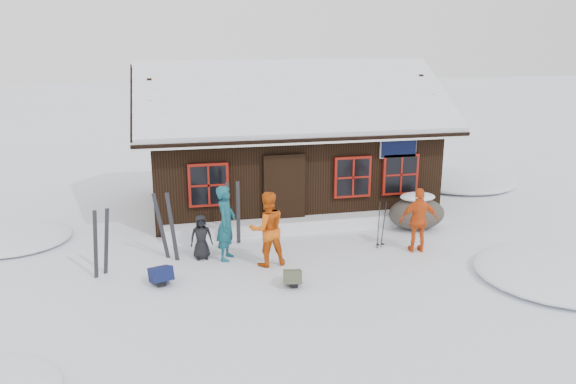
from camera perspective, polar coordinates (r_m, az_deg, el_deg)
name	(u,v)px	position (r m, az deg, el deg)	size (l,w,h in m)	color
ground	(269,266)	(12.83, -1.96, -7.52)	(120.00, 120.00, 0.00)	white
mountain_hut	(286,153)	(17.35, -0.23, 3.97)	(8.90, 6.09, 4.42)	black
snow_drift	(308,223)	(15.14, 2.01, -3.21)	(7.60, 0.60, 0.35)	white
snow_mounds	(317,234)	(14.88, 2.95, -4.27)	(20.60, 13.20, 0.48)	white
skier_teal	(226,223)	(13.00, -6.31, -3.15)	(0.64, 0.42, 1.76)	#134E5B
skier_orange_left	(267,229)	(12.61, -2.12, -3.76)	(0.84, 0.65, 1.72)	#D5550F
skier_orange_right	(419,220)	(13.78, 13.15, -2.81)	(0.92, 0.38, 1.58)	#DA4F16
skier_crouched	(201,237)	(13.22, -8.80, -4.54)	(0.52, 0.34, 1.06)	black
boulder	(417,212)	(15.54, 12.94, -2.03)	(1.54, 1.15, 0.89)	#4A443B
ski_pair_left	(101,244)	(12.76, -18.47, -5.02)	(0.41, 0.28, 1.53)	black
ski_pair_mid	(167,227)	(13.26, -12.22, -3.53)	(0.55, 0.27, 1.65)	black
ski_pair_right	(233,214)	(13.96, -5.61, -2.28)	(0.36, 0.12, 1.66)	black
ski_poles	(381,226)	(13.92, 9.43, -3.40)	(0.21, 0.11, 1.20)	black
backpack_blue	(161,277)	(12.18, -12.78, -8.44)	(0.41, 0.55, 0.30)	#0F1642
backpack_olive	(292,280)	(11.81, 0.46, -8.89)	(0.37, 0.49, 0.27)	#484C36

